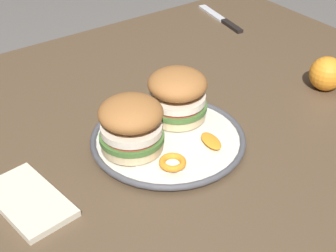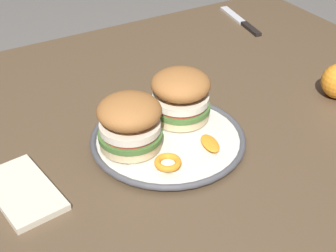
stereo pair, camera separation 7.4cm
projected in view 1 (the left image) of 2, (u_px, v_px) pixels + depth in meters
dining_table at (162, 161)px, 1.05m from camera, size 1.37×1.03×0.72m
dinner_plate at (168, 139)px, 0.96m from camera, size 0.30×0.30×0.02m
sandwich_half_left at (131, 124)px, 0.90m from camera, size 0.15×0.15×0.10m
sandwich_half_right at (176, 93)px, 0.99m from camera, size 0.14×0.14×0.10m
orange_peel_curled at (173, 162)px, 0.88m from camera, size 0.06×0.06×0.01m
orange_peel_strip_long at (211, 141)px, 0.94m from camera, size 0.04×0.06×0.01m
whole_orange at (327, 74)px, 1.12m from camera, size 0.08×0.08×0.08m
table_knife at (223, 20)px, 1.45m from camera, size 0.06×0.22×0.01m
folded_napkin at (28, 200)px, 0.83m from camera, size 0.11×0.18×0.01m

